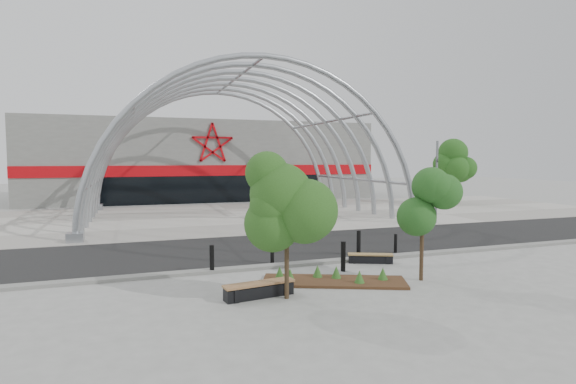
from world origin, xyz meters
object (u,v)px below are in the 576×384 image
at_px(street_tree_0, 287,197).
at_px(bollard_2, 343,256).
at_px(bench_1, 370,259).
at_px(signal_pole, 436,181).
at_px(bench_0, 259,290).
at_px(street_tree_1, 423,198).

xyz_separation_m(street_tree_0, bollard_2, (3.08, 2.44, -2.53)).
bearing_deg(bench_1, street_tree_0, -145.28).
distance_m(signal_pole, bench_1, 12.99).
height_order(signal_pole, bench_1, signal_pole).
bearing_deg(bench_1, bench_0, -152.15).
height_order(signal_pole, bench_0, signal_pole).
height_order(street_tree_1, bollard_2, street_tree_1).
bearing_deg(bench_0, bench_1, 27.85).
height_order(street_tree_1, bench_0, street_tree_1).
relative_size(bench_1, bollard_2, 1.61).
distance_m(signal_pole, bollard_2, 14.67).
bearing_deg(signal_pole, bench_0, -143.02).
relative_size(street_tree_1, bench_1, 2.21).
xyz_separation_m(signal_pole, bollard_2, (-11.18, -9.24, -2.24)).
relative_size(signal_pole, street_tree_0, 1.25).
height_order(bench_0, bench_1, bench_0).
distance_m(street_tree_0, street_tree_1, 5.11).
distance_m(bench_1, bollard_2, 1.87).
distance_m(street_tree_0, bench_0, 2.99).
distance_m(signal_pole, street_tree_1, 14.53).
distance_m(street_tree_0, bollard_2, 4.67).
xyz_separation_m(street_tree_0, bench_0, (-0.76, 0.37, -2.87)).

